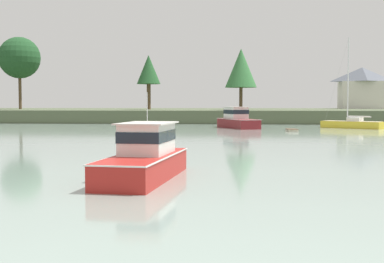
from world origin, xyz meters
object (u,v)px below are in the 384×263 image
at_px(cruiser_red, 149,163).
at_px(cruiser_maroon, 235,123).
at_px(dinghy_cream, 292,131).
at_px(sailboat_yellow, 352,126).

bearing_deg(cruiser_red, cruiser_maroon, 85.55).
xyz_separation_m(cruiser_red, dinghy_cream, (9.78, 35.78, -0.46)).
xyz_separation_m(cruiser_maroon, dinghy_cream, (6.33, -8.58, -0.55)).
relative_size(cruiser_maroon, sailboat_yellow, 0.83).
distance_m(cruiser_red, sailboat_yellow, 47.62).
bearing_deg(sailboat_yellow, cruiser_maroon, 178.74).
distance_m(cruiser_maroon, sailboat_yellow, 14.67).
distance_m(cruiser_maroon, cruiser_red, 44.50).
height_order(cruiser_maroon, sailboat_yellow, sailboat_yellow).
xyz_separation_m(cruiser_red, sailboat_yellow, (18.12, 44.04, -0.31)).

